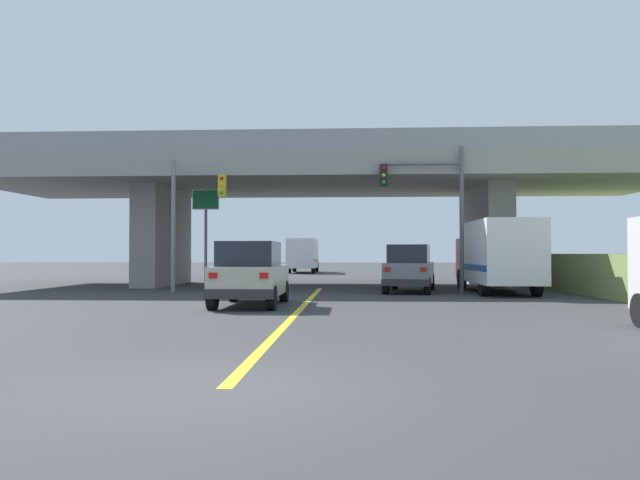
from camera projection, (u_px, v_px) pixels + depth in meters
ground at (323, 285)px, 31.88m from camera, size 160.00×160.00×0.00m
overpass_bridge at (323, 186)px, 31.99m from camera, size 34.70×10.77×7.05m
lane_divider_stripe at (301, 309)px, 18.48m from camera, size 0.20×21.96×0.01m
suv_lead at (251, 274)px, 19.49m from camera, size 2.00×4.35×2.02m
suv_crossing at (410, 268)px, 26.41m from camera, size 2.61×4.77×2.02m
box_truck at (498, 255)px, 25.95m from camera, size 2.33×7.25×2.98m
traffic_signal_nearside at (435, 200)px, 26.04m from camera, size 3.52×0.36×6.17m
traffic_signal_farside at (190, 209)px, 26.37m from camera, size 2.36×0.36×5.65m
highway_sign at (206, 215)px, 29.98m from camera, size 1.31×0.17×4.91m
semi_truck_distant at (303, 255)px, 52.91m from camera, size 2.33×6.94×2.87m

